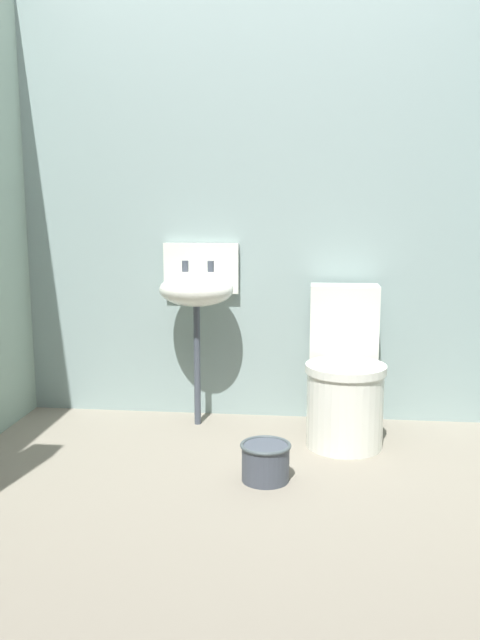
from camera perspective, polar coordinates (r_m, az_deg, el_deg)
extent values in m
cube|color=gray|center=(2.83, -0.63, -15.93)|extent=(3.04, 2.58, 0.08)
cube|color=#8BA2A0|center=(3.68, 1.50, 10.12)|extent=(3.04, 0.10, 2.41)
cylinder|color=white|center=(3.34, 9.12, -7.69)|extent=(0.38, 0.38, 0.38)
cylinder|color=white|center=(3.28, 9.22, -4.19)|extent=(0.40, 0.40, 0.04)
cube|color=white|center=(3.54, 9.05, -0.18)|extent=(0.36, 0.18, 0.40)
cylinder|color=#424955|center=(3.59, -3.76, -4.01)|extent=(0.04, 0.04, 0.66)
ellipsoid|color=white|center=(3.51, -3.83, 2.66)|extent=(0.40, 0.32, 0.18)
cube|color=white|center=(3.66, -3.40, 4.54)|extent=(0.42, 0.04, 0.28)
cylinder|color=#424955|center=(3.57, -4.80, 4.70)|extent=(0.04, 0.04, 0.06)
cylinder|color=#424955|center=(3.54, -2.57, 4.69)|extent=(0.04, 0.04, 0.06)
cylinder|color=#424955|center=(2.94, 2.24, -12.33)|extent=(0.21, 0.21, 0.16)
torus|color=#455053|center=(2.91, 2.25, -10.86)|extent=(0.23, 0.23, 0.02)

